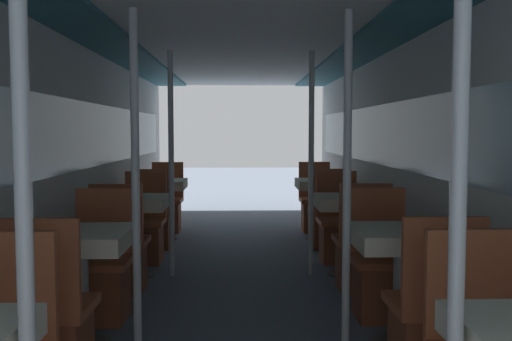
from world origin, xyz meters
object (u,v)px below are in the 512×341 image
(dining_table_left_2, at_px, (133,210))
(support_pole_right_2, at_px, (311,164))
(support_pole_left_2, at_px, (171,164))
(dining_table_right_3, at_px, (322,190))
(support_pole_left_1, at_px, (136,181))
(dining_table_right_2, at_px, (349,210))
(chair_left_near_2, at_px, (121,258))
(dining_table_left_1, at_px, (78,251))
(support_pole_right_0, at_px, (457,233))
(chair_right_far_1, at_px, (381,278))
(chair_right_near_3, at_px, (328,223))
(chair_left_far_2, at_px, (144,235))
(chair_left_far_1, at_px, (101,280))
(support_pole_right_1, at_px, (347,181))
(support_pole_left_0, at_px, (24,235))
(chair_right_near_1, at_px, (431,332))
(chair_right_far_2, at_px, (338,234))
(chair_right_far_3, at_px, (316,210))
(chair_left_near_1, at_px, (50,335))
(dining_table_right_1, at_px, (403,249))
(chair_right_near_2, at_px, (361,257))
(chair_left_far_3, at_px, (166,210))
(chair_left_near_3, at_px, (154,224))

(dining_table_left_2, bearing_deg, support_pole_right_2, 0.00)
(support_pole_left_2, relative_size, dining_table_right_3, 2.81)
(support_pole_left_1, distance_m, dining_table_right_2, 2.47)
(chair_left_near_2, relative_size, dining_table_right_2, 1.25)
(dining_table_left_1, height_order, support_pole_left_1, support_pole_left_1)
(support_pole_right_0, xyz_separation_m, chair_right_far_1, (0.36, 2.34, -0.75))
(support_pole_right_0, distance_m, chair_right_near_3, 4.89)
(chair_left_far_2, distance_m, chair_right_near_3, 2.12)
(chair_left_far_1, distance_m, support_pole_left_1, 1.00)
(chair_left_far_1, relative_size, support_pole_right_1, 0.44)
(support_pole_left_0, distance_m, chair_right_near_1, 2.20)
(dining_table_left_2, relative_size, support_pole_left_2, 0.36)
(dining_table_left_2, height_order, chair_right_far_1, chair_right_far_1)
(chair_left_far_1, height_order, dining_table_left_2, chair_left_far_1)
(support_pole_left_2, relative_size, chair_right_near_3, 2.25)
(chair_right_far_2, bearing_deg, chair_left_far_1, 41.71)
(chair_right_far_2, bearing_deg, chair_right_far_3, -90.00)
(chair_left_far_2, xyz_separation_m, chair_right_near_1, (2.01, -2.88, 0.00))
(chair_left_far_1, bearing_deg, chair_right_near_3, -128.96)
(chair_left_near_1, distance_m, support_pole_left_2, 2.48)
(support_pole_left_1, distance_m, dining_table_right_1, 1.71)
(support_pole_left_1, xyz_separation_m, support_pole_right_2, (1.30, 1.79, 0.00))
(dining_table_right_3, bearing_deg, chair_right_near_1, -90.00)
(chair_left_near_1, distance_m, chair_right_near_3, 4.10)
(support_pole_left_0, distance_m, chair_right_far_2, 4.51)
(chair_left_near_2, bearing_deg, chair_right_far_2, 28.63)
(chair_left_near_2, bearing_deg, chair_left_near_1, -90.00)
(support_pole_left_0, distance_m, chair_right_far_1, 2.96)
(dining_table_right_3, bearing_deg, dining_table_right_2, -90.00)
(chair_right_far_2, bearing_deg, support_pole_right_2, 57.01)
(chair_left_far_1, xyz_separation_m, support_pole_right_0, (1.65, -2.34, 0.75))
(dining_table_left_1, height_order, chair_left_near_1, chair_left_near_1)
(dining_table_right_1, relative_size, chair_right_near_2, 0.80)
(dining_table_left_2, relative_size, chair_left_far_3, 0.80)
(chair_left_far_2, xyz_separation_m, chair_left_far_3, (0.00, 1.79, 0.00))
(chair_right_far_1, height_order, chair_right_far_2, same)
(chair_right_far_2, distance_m, chair_right_far_3, 1.79)
(support_pole_right_2, bearing_deg, chair_right_near_2, -57.01)
(dining_table_left_1, relative_size, chair_right_far_2, 0.80)
(support_pole_left_1, xyz_separation_m, chair_left_near_3, (-0.36, 3.03, -0.75))
(chair_left_far_1, bearing_deg, chair_right_far_1, -180.00)
(dining_table_right_2, xyz_separation_m, chair_right_near_3, (0.00, 1.24, -0.33))
(chair_left_near_1, distance_m, chair_right_far_3, 5.08)
(dining_table_left_2, height_order, chair_left_far_3, chair_left_far_3)
(support_pole_left_0, distance_m, chair_right_near_3, 5.15)
(chair_left_near_1, height_order, chair_left_far_2, same)
(chair_left_near_1, bearing_deg, support_pole_left_0, -74.00)
(support_pole_right_1, bearing_deg, chair_right_far_3, 85.07)
(chair_left_near_1, relative_size, support_pole_right_1, 0.44)
(chair_left_near_1, distance_m, dining_table_right_3, 4.60)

